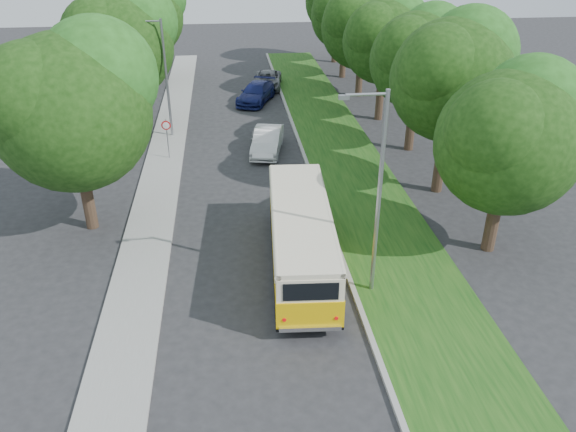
{
  "coord_description": "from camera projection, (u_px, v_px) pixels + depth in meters",
  "views": [
    {
      "loc": [
        -0.95,
        -19.95,
        12.97
      ],
      "look_at": [
        1.46,
        1.25,
        1.5
      ],
      "focal_mm": 35.0,
      "sensor_mm": 36.0,
      "label": 1
    }
  ],
  "objects": [
    {
      "name": "sidewalk",
      "position": [
        153.0,
        213.0,
        27.57
      ],
      "size": [
        2.2,
        70.0,
        0.12
      ],
      "primitive_type": "cube",
      "color": "gray",
      "rests_on": "ground"
    },
    {
      "name": "lamppost_near",
      "position": [
        377.0,
        190.0,
        19.86
      ],
      "size": [
        1.71,
        0.16,
        8.0
      ],
      "color": "gray",
      "rests_on": "ground"
    },
    {
      "name": "ground",
      "position": [
        257.0,
        263.0,
        23.7
      ],
      "size": [
        120.0,
        120.0,
        0.0
      ],
      "primitive_type": "plane",
      "color": "#272729",
      "rests_on": "ground"
    },
    {
      "name": "car_silver",
      "position": [
        263.0,
        139.0,
        34.97
      ],
      "size": [
        1.84,
        3.92,
        1.3
      ],
      "primitive_type": "imported",
      "rotation": [
        0.0,
        0.0,
        -0.08
      ],
      "color": "#A8A7AC",
      "rests_on": "ground"
    },
    {
      "name": "car_white",
      "position": [
        267.0,
        141.0,
        34.4
      ],
      "size": [
        2.47,
        4.81,
        1.51
      ],
      "primitive_type": "imported",
      "rotation": [
        0.0,
        0.0,
        -0.2
      ],
      "color": "silver",
      "rests_on": "ground"
    },
    {
      "name": "treeline",
      "position": [
        285.0,
        36.0,
        36.95
      ],
      "size": [
        24.27,
        41.91,
        9.46
      ],
      "color": "#332319",
      "rests_on": "ground"
    },
    {
      "name": "grass_verge",
      "position": [
        367.0,
        202.0,
        28.63
      ],
      "size": [
        4.5,
        70.0,
        0.13
      ],
      "primitive_type": "cube",
      "color": "#134412",
      "rests_on": "ground"
    },
    {
      "name": "car_blue",
      "position": [
        256.0,
        93.0,
        43.74
      ],
      "size": [
        3.76,
        5.48,
        1.47
      ],
      "primitive_type": "imported",
      "rotation": [
        0.0,
        0.0,
        -0.37
      ],
      "color": "navy",
      "rests_on": "ground"
    },
    {
      "name": "car_grey",
      "position": [
        268.0,
        80.0,
        47.4
      ],
      "size": [
        2.85,
        5.08,
        1.34
      ],
      "primitive_type": "imported",
      "rotation": [
        0.0,
        0.0,
        -0.13
      ],
      "color": "slate",
      "rests_on": "ground"
    },
    {
      "name": "lamppost_far",
      "position": [
        165.0,
        75.0,
        35.29
      ],
      "size": [
        1.71,
        0.16,
        7.5
      ],
      "color": "gray",
      "rests_on": "ground"
    },
    {
      "name": "warning_sign",
      "position": [
        167.0,
        132.0,
        32.92
      ],
      "size": [
        0.56,
        0.1,
        2.5
      ],
      "color": "gray",
      "rests_on": "ground"
    },
    {
      "name": "curb",
      "position": [
        322.0,
        204.0,
        28.39
      ],
      "size": [
        0.2,
        70.0,
        0.15
      ],
      "primitive_type": "cube",
      "color": "gray",
      "rests_on": "ground"
    },
    {
      "name": "vintage_bus",
      "position": [
        301.0,
        239.0,
        22.74
      ],
      "size": [
        2.99,
        9.48,
        2.78
      ],
      "primitive_type": null,
      "rotation": [
        0.0,
        0.0,
        -0.06
      ],
      "color": "yellow",
      "rests_on": "ground"
    }
  ]
}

